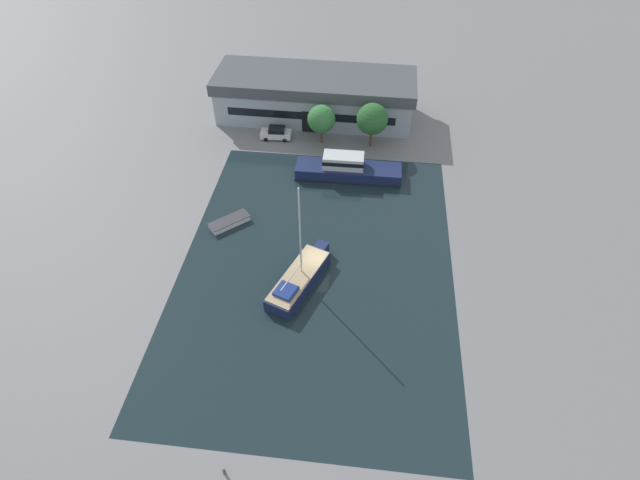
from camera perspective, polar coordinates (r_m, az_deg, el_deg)
ground_plane at (r=51.67m, az=-0.37°, el=-3.08°), size 440.00×440.00×0.00m
water_canal at (r=51.67m, az=-0.37°, el=-3.08°), size 27.85×39.59×0.01m
warehouse_building at (r=74.15m, az=-0.57°, el=16.20°), size 28.28×10.17×6.14m
quay_tree_near_building at (r=67.54m, az=0.16°, el=13.65°), size 3.70×3.70×5.46m
quay_tree_by_water at (r=66.89m, az=6.00°, el=13.58°), size 4.10×4.10×6.16m
parked_car at (r=70.07m, az=-5.03°, el=12.09°), size 4.24×1.94×1.72m
sailboat_moored at (r=49.58m, az=-2.36°, el=-4.40°), size 5.67×9.93×11.86m
motor_cruiser at (r=62.63m, az=3.11°, el=8.12°), size 13.21×3.40×3.11m
small_dinghy at (r=56.99m, az=-10.31°, el=2.05°), size 4.54×4.33×0.67m
mooring_bollard at (r=40.91m, az=-10.91°, el=-24.51°), size 0.23×0.23×0.64m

